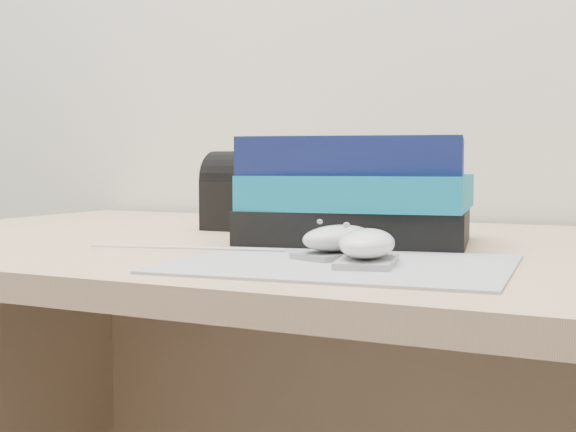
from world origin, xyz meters
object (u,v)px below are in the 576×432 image
at_px(desk, 422,415).
at_px(book_stack, 359,191).
at_px(pouch, 251,192).
at_px(mouse_rear, 339,241).
at_px(mouse_front, 367,247).

relative_size(desk, book_stack, 5.08).
bearing_deg(pouch, mouse_rear, -47.01).
height_order(book_stack, pouch, book_stack).
bearing_deg(desk, pouch, 171.11).
relative_size(mouse_rear, pouch, 0.84).
bearing_deg(mouse_rear, book_stack, 104.53).
distance_m(mouse_rear, mouse_front, 0.07).
xyz_separation_m(book_stack, pouch, (-0.22, 0.10, -0.01)).
xyz_separation_m(desk, book_stack, (-0.07, -0.06, 0.30)).
relative_size(book_stack, pouch, 2.43).
height_order(desk, book_stack, book_stack).
bearing_deg(book_stack, pouch, 154.17).
height_order(desk, mouse_front, mouse_front).
bearing_deg(desk, mouse_front, -84.94).
bearing_deg(mouse_front, pouch, 133.75).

